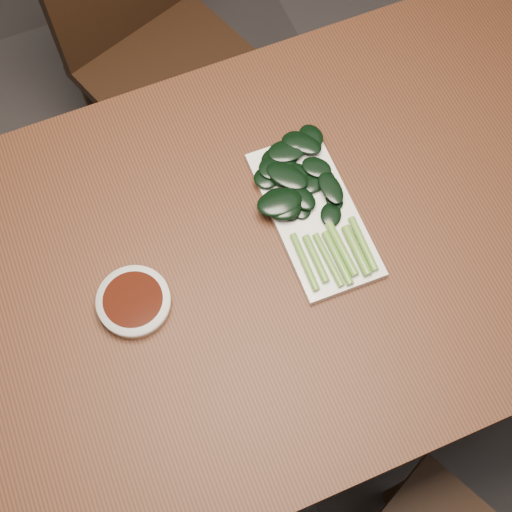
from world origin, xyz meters
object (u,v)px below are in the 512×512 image
at_px(serving_plate, 314,214).
at_px(gai_lan, 302,192).
at_px(table, 257,271).
at_px(sauce_bowl, 134,302).
at_px(chair_far, 154,44).

distance_m(serving_plate, gai_lan, 0.04).
xyz_separation_m(table, gai_lan, (0.11, 0.07, 0.10)).
relative_size(sauce_bowl, gai_lan, 0.38).
height_order(chair_far, serving_plate, chair_far).
height_order(serving_plate, gai_lan, gai_lan).
bearing_deg(serving_plate, table, -165.81).
bearing_deg(sauce_bowl, serving_plate, 6.14).
bearing_deg(sauce_bowl, table, 1.65).
xyz_separation_m(sauce_bowl, gai_lan, (0.33, 0.07, 0.01)).
bearing_deg(gai_lan, serving_plate, -79.74).
height_order(table, sauce_bowl, sauce_bowl).
distance_m(chair_far, sauce_bowl, 0.81).
xyz_separation_m(table, serving_plate, (0.12, 0.03, 0.08)).
height_order(table, chair_far, chair_far).
height_order(chair_far, gai_lan, chair_far).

